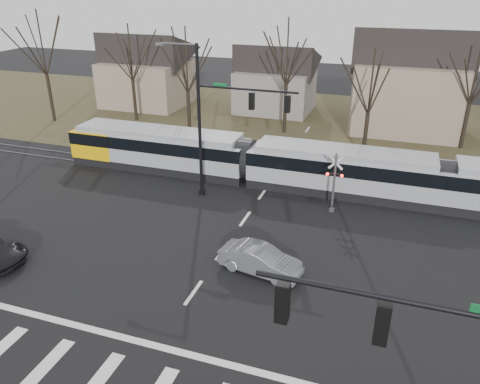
% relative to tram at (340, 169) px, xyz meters
% --- Properties ---
extents(ground, '(140.00, 140.00, 0.00)m').
position_rel_tram_xyz_m(ground, '(-4.95, -16.00, -1.74)').
color(ground, black).
extents(grass_verge, '(140.00, 28.00, 0.01)m').
position_rel_tram_xyz_m(grass_verge, '(-4.95, 16.00, -1.73)').
color(grass_verge, '#38331E').
rests_on(grass_verge, ground).
extents(stop_line, '(28.00, 0.35, 0.01)m').
position_rel_tram_xyz_m(stop_line, '(-4.95, -17.80, -1.73)').
color(stop_line, silver).
rests_on(stop_line, ground).
extents(lane_dashes, '(0.18, 30.00, 0.01)m').
position_rel_tram_xyz_m(lane_dashes, '(-4.95, -0.00, -1.73)').
color(lane_dashes, silver).
rests_on(lane_dashes, ground).
extents(rail_pair, '(90.00, 1.52, 0.06)m').
position_rel_tram_xyz_m(rail_pair, '(-4.95, -0.20, -1.71)').
color(rail_pair, '#59595E').
rests_on(rail_pair, ground).
extents(tram, '(42.08, 3.12, 3.19)m').
position_rel_tram_xyz_m(tram, '(0.00, 0.00, 0.00)').
color(tram, gray).
rests_on(tram, ground).
extents(sedan, '(2.99, 4.84, 1.42)m').
position_rel_tram_xyz_m(sedan, '(-2.41, -11.27, -1.03)').
color(sedan, slate).
rests_on(sedan, ground).
extents(signal_pole_far, '(9.28, 0.44, 10.20)m').
position_rel_tram_xyz_m(signal_pole_far, '(-7.36, -3.50, 3.96)').
color(signal_pole_far, black).
rests_on(signal_pole_far, ground).
extents(rail_crossing_signal, '(1.08, 0.36, 4.00)m').
position_rel_tram_xyz_m(rail_crossing_signal, '(0.05, -3.21, 0.15)').
color(rail_crossing_signal, '#59595B').
rests_on(rail_crossing_signal, ground).
extents(tree_row, '(59.20, 7.20, 10.00)m').
position_rel_tram_xyz_m(tree_row, '(-2.95, 10.00, 3.26)').
color(tree_row, black).
rests_on(tree_row, ground).
extents(house_a, '(9.72, 8.64, 8.60)m').
position_rel_tram_xyz_m(house_a, '(-24.95, 18.00, 2.72)').
color(house_a, gray).
rests_on(house_a, ground).
extents(house_b, '(8.64, 7.56, 7.65)m').
position_rel_tram_xyz_m(house_b, '(-9.95, 20.00, 2.23)').
color(house_b, slate).
rests_on(house_b, ground).
extents(house_c, '(10.80, 8.64, 10.10)m').
position_rel_tram_xyz_m(house_c, '(4.05, 17.00, 3.49)').
color(house_c, gray).
rests_on(house_c, ground).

